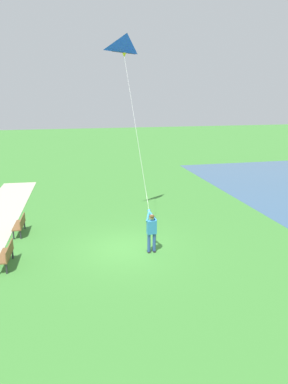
{
  "coord_description": "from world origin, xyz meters",
  "views": [
    {
      "loc": [
        2.57,
        14.59,
        6.63
      ],
      "look_at": [
        -0.5,
        1.31,
        2.93
      ],
      "focal_mm": 33.61,
      "sensor_mm": 36.0,
      "label": 1
    }
  ],
  "objects_px": {
    "flying_kite": "(127,46)",
    "park_bench_near_walkway": "(20,224)",
    "park_bench_far_walkway": "(7,254)",
    "person_kite_flyer": "(151,229)"
  },
  "relations": [
    {
      "from": "flying_kite",
      "to": "park_bench_far_walkway",
      "type": "height_order",
      "value": "flying_kite"
    },
    {
      "from": "person_kite_flyer",
      "to": "park_bench_far_walkway",
      "type": "relative_size",
      "value": 1.2
    },
    {
      "from": "person_kite_flyer",
      "to": "park_bench_far_walkway",
      "type": "height_order",
      "value": "person_kite_flyer"
    },
    {
      "from": "park_bench_near_walkway",
      "to": "park_bench_far_walkway",
      "type": "bearing_deg",
      "value": 87.01
    },
    {
      "from": "flying_kite",
      "to": "park_bench_far_walkway",
      "type": "relative_size",
      "value": 5.1
    },
    {
      "from": "flying_kite",
      "to": "park_bench_near_walkway",
      "type": "height_order",
      "value": "flying_kite"
    },
    {
      "from": "person_kite_flyer",
      "to": "flying_kite",
      "type": "relative_size",
      "value": 0.24
    },
    {
      "from": "park_bench_near_walkway",
      "to": "flying_kite",
      "type": "bearing_deg",
      "value": -169.8
    },
    {
      "from": "park_bench_near_walkway",
      "to": "park_bench_far_walkway",
      "type": "xyz_separation_m",
      "value": [
        0.18,
        3.5,
        0.0
      ]
    },
    {
      "from": "flying_kite",
      "to": "park_bench_near_walkway",
      "type": "bearing_deg",
      "value": 10.2
    }
  ]
}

